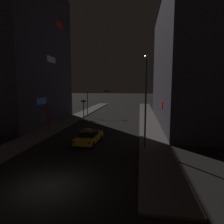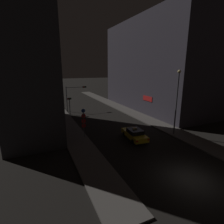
{
  "view_description": "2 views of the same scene",
  "coord_description": "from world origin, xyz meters",
  "px_view_note": "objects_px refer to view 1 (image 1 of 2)",
  "views": [
    {
      "loc": [
        5.24,
        -10.62,
        5.95
      ],
      "look_at": [
        0.9,
        20.52,
        1.86
      ],
      "focal_mm": 32.24,
      "sensor_mm": 36.0,
      "label": 1
    },
    {
      "loc": [
        -11.14,
        -8.88,
        8.93
      ],
      "look_at": [
        0.9,
        17.9,
        1.54
      ],
      "focal_mm": 28.08,
      "sensor_mm": 36.0,
      "label": 2
    }
  ],
  "objects_px": {
    "taxi": "(89,137)",
    "traffic_light_left_kerb": "(83,105)",
    "sign_pole_left": "(48,116)",
    "street_lamp_near_block": "(146,92)",
    "traffic_light_overhead": "(96,97)"
  },
  "relations": [
    {
      "from": "sign_pole_left",
      "to": "street_lamp_near_block",
      "type": "xyz_separation_m",
      "value": [
        11.45,
        -3.91,
        3.04
      ]
    },
    {
      "from": "sign_pole_left",
      "to": "traffic_light_overhead",
      "type": "bearing_deg",
      "value": 81.49
    },
    {
      "from": "traffic_light_overhead",
      "to": "street_lamp_near_block",
      "type": "height_order",
      "value": "street_lamp_near_block"
    },
    {
      "from": "street_lamp_near_block",
      "to": "traffic_light_left_kerb",
      "type": "bearing_deg",
      "value": 122.66
    },
    {
      "from": "traffic_light_overhead",
      "to": "sign_pole_left",
      "type": "xyz_separation_m",
      "value": [
        -2.35,
        -15.7,
        -1.48
      ]
    },
    {
      "from": "traffic_light_overhead",
      "to": "sign_pole_left",
      "type": "bearing_deg",
      "value": -98.51
    },
    {
      "from": "traffic_light_left_kerb",
      "to": "street_lamp_near_block",
      "type": "height_order",
      "value": "street_lamp_near_block"
    },
    {
      "from": "taxi",
      "to": "sign_pole_left",
      "type": "distance_m",
      "value": 6.7
    },
    {
      "from": "taxi",
      "to": "traffic_light_overhead",
      "type": "height_order",
      "value": "traffic_light_overhead"
    },
    {
      "from": "sign_pole_left",
      "to": "street_lamp_near_block",
      "type": "height_order",
      "value": "street_lamp_near_block"
    },
    {
      "from": "traffic_light_left_kerb",
      "to": "street_lamp_near_block",
      "type": "relative_size",
      "value": 0.4
    },
    {
      "from": "sign_pole_left",
      "to": "taxi",
      "type": "bearing_deg",
      "value": -27.19
    },
    {
      "from": "taxi",
      "to": "traffic_light_left_kerb",
      "type": "distance_m",
      "value": 16.72
    },
    {
      "from": "taxi",
      "to": "traffic_light_left_kerb",
      "type": "relative_size",
      "value": 1.33
    },
    {
      "from": "taxi",
      "to": "traffic_light_left_kerb",
      "type": "bearing_deg",
      "value": 107.81
    }
  ]
}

